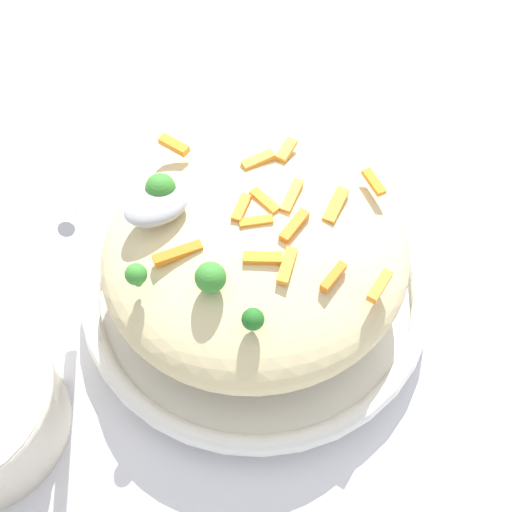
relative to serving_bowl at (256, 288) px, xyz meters
The scene contains 23 objects.
ground_plane 0.02m from the serving_bowl, ahead, with size 2.40×2.40×0.00m, color silver.
serving_bowl is the anchor object (origin of this frame).
pasta_mound 0.06m from the serving_bowl, ahead, with size 0.28×0.27×0.09m, color beige.
carrot_piece_0 0.11m from the serving_bowl, 44.35° to the right, with size 0.03×0.01×0.01m, color orange.
carrot_piece_1 0.12m from the serving_bowl, 84.12° to the right, with size 0.03×0.01×0.01m, color orange.
carrot_piece_2 0.12m from the serving_bowl, 105.92° to the right, with size 0.03×0.01×0.01m, color orange.
carrot_piece_3 0.16m from the serving_bowl, 55.57° to the right, with size 0.03×0.01×0.01m, color orange.
carrot_piece_4 0.12m from the serving_bowl, 16.97° to the left, with size 0.04×0.01×0.01m, color orange.
carrot_piece_5 0.12m from the serving_bowl, 33.73° to the right, with size 0.03×0.01×0.01m, color orange.
carrot_piece_6 0.13m from the serving_bowl, behind, with size 0.04×0.01×0.01m, color orange.
carrot_piece_7 0.13m from the serving_bowl, 64.06° to the left, with size 0.03×0.01×0.01m, color orange.
carrot_piece_8 0.13m from the serving_bowl, ahead, with size 0.04×0.01×0.01m, color orange.
carrot_piece_9 0.13m from the serving_bowl, 63.92° to the right, with size 0.03×0.01×0.01m, color orange.
carrot_piece_10 0.11m from the serving_bowl, 108.50° to the left, with size 0.03×0.01×0.01m, color orange.
carrot_piece_11 0.14m from the serving_bowl, 47.36° to the left, with size 0.03×0.01×0.01m, color orange.
carrot_piece_12 0.16m from the serving_bowl, ahead, with size 0.03×0.01×0.01m, color orange.
carrot_piece_13 0.11m from the serving_bowl, 46.77° to the left, with size 0.03×0.01×0.01m, color orange.
carrot_piece_14 0.16m from the serving_bowl, 105.57° to the left, with size 0.03×0.01×0.01m, color orange.
broccoli_floret_0 0.15m from the serving_bowl, 136.57° to the left, with size 0.03×0.03×0.03m.
broccoli_floret_1 0.15m from the serving_bowl, 115.90° to the right, with size 0.02×0.02×0.02m.
broccoli_floret_2 0.14m from the serving_bowl, 144.77° to the right, with size 0.03×0.03×0.03m.
broccoli_floret_3 0.16m from the serving_bowl, behind, with size 0.02×0.02×0.02m.
serving_spoon 0.17m from the serving_bowl, 151.00° to the left, with size 0.11×0.13×0.08m.
Camera 1 is at (-0.14, -0.30, 0.60)m, focal length 47.70 mm.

